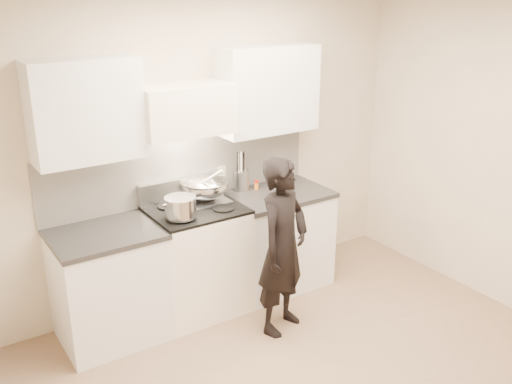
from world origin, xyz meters
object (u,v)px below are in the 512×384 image
(counter_right, at_px, (276,238))
(utensil_crock, at_px, (241,179))
(wok, at_px, (205,186))
(person, at_px, (283,247))
(stove, at_px, (197,259))

(counter_right, bearing_deg, utensil_crock, 137.19)
(wok, distance_m, person, 0.88)
(person, bearing_deg, stove, 101.55)
(wok, bearing_deg, person, -69.72)
(counter_right, bearing_deg, stove, -180.00)
(stove, height_order, counter_right, stove)
(stove, relative_size, utensil_crock, 2.69)
(counter_right, distance_m, utensil_crock, 0.66)
(utensil_crock, relative_size, person, 0.24)
(stove, bearing_deg, wok, 36.63)
(wok, bearing_deg, counter_right, -9.78)
(stove, bearing_deg, counter_right, 0.00)
(counter_right, relative_size, person, 0.63)
(utensil_crock, xyz_separation_m, person, (-0.15, -0.86, -0.30))
(utensil_crock, distance_m, person, 0.93)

